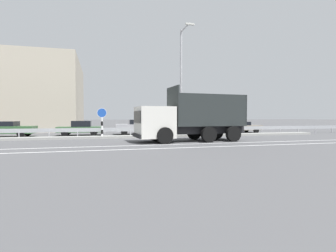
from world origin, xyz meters
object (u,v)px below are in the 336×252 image
Objects in this scene: median_road_sign at (102,122)px; parked_car_3 at (81,128)px; parked_car_2 at (6,129)px; parked_car_6 at (240,127)px; street_lamp_1 at (182,77)px; parked_car_4 at (137,127)px; parked_car_5 at (191,126)px; dump_truck at (179,123)px.

median_road_sign reaches higher than parked_car_3.
parked_car_2 is 1.04× the size of parked_car_6.
street_lamp_1 is 2.19× the size of parked_car_4.
parked_car_2 is 22.02m from parked_car_6.
street_lamp_1 is at bearing -30.31° from parked_car_5.
parked_car_4 is (11.05, 0.41, 0.05)m from parked_car_2.
parked_car_5 is (2.11, 3.58, -4.24)m from street_lamp_1.
median_road_sign reaches higher than parked_car_5.
parked_car_3 reaches higher than parked_car_6.
parked_car_2 is at bearing -89.54° from parked_car_5.
street_lamp_1 is 9.67m from parked_car_6.
median_road_sign is 0.54× the size of parked_car_6.
parked_car_5 is 5.64m from parked_car_6.
dump_truck is 1.88× the size of parked_car_4.
parked_car_4 is 0.89× the size of parked_car_5.
parked_car_6 is at bearing 92.42° from parked_car_5.
parked_car_6 is at bearing -88.74° from parked_car_3.
parked_car_5 reaches higher than parked_car_3.
parked_car_5 is at bearing 59.41° from street_lamp_1.
parked_car_6 is (5.64, 0.21, -0.13)m from parked_car_5.
median_road_sign is 0.60× the size of parked_car_3.
dump_truck is 1.78× the size of parked_car_6.
parked_car_5 is at bearing 94.76° from parked_car_2.
street_lamp_1 is 15.32m from parked_car_2.
parked_car_4 is at bearing 8.33° from dump_truck.
dump_truck is 1.96× the size of parked_car_3.
parked_car_2 is at bearing 95.40° from parked_car_4.
median_road_sign is 14.79m from parked_car_6.
dump_truck reaches higher than median_road_sign.
street_lamp_1 is at bearing -23.83° from dump_truck.
parked_car_4 reaches higher than parked_car_6.
parked_car_2 is at bearing 155.86° from median_road_sign.
parked_car_2 is (-14.27, 3.53, -4.32)m from street_lamp_1.
parked_car_4 is (3.33, 3.87, -0.52)m from median_road_sign.
parked_car_5 reaches higher than parked_car_2.
dump_truck is at bearing -110.39° from street_lamp_1.
parked_car_3 is 0.91× the size of parked_car_6.
parked_car_6 is at bearing 95.26° from parked_car_2.
parked_car_6 is at bearing 14.60° from median_road_sign.
median_road_sign is at bearing -152.91° from parked_car_3.
parked_car_3 is 5.16m from parked_car_4.
median_road_sign is 7.54m from street_lamp_1.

